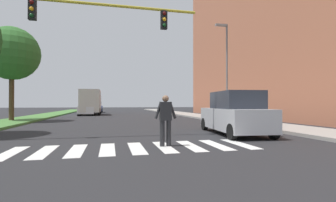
# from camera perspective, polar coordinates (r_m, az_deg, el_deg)

# --- Properties ---
(ground_plane) EXTENTS (140.00, 140.00, 0.00)m
(ground_plane) POSITION_cam_1_polar(r_m,az_deg,el_deg) (28.96, -11.56, -3.41)
(ground_plane) COLOR #262628
(crosswalk) EXTENTS (7.65, 2.20, 0.01)m
(crosswalk) POSITION_cam_1_polar(r_m,az_deg,el_deg) (8.04, -7.23, -10.69)
(crosswalk) COLOR silver
(crosswalk) RESTS_ON ground_plane
(median_strip) EXTENTS (3.05, 64.00, 0.15)m
(median_strip) POSITION_cam_1_polar(r_m,az_deg,el_deg) (27.87, -27.97, -3.30)
(median_strip) COLOR #477A38
(median_strip) RESTS_ON ground_plane
(tree_far) EXTENTS (4.11, 4.11, 7.22)m
(tree_far) POSITION_cam_1_polar(r_m,az_deg,el_deg) (22.99, -32.32, 9.20)
(tree_far) COLOR #4C3823
(tree_far) RESTS_ON median_strip
(apartment_block_right) EXTENTS (15.71, 32.98, 23.06)m
(apartment_block_right) POSITION_cam_1_polar(r_m,az_deg,el_deg) (31.15, 31.47, 18.42)
(apartment_block_right) COLOR #B76B4C
(apartment_block_right) RESTS_ON ground_plane
(sidewalk_right) EXTENTS (3.00, 64.00, 0.15)m
(sidewalk_right) POSITION_cam_1_polar(r_m,az_deg,el_deg) (28.55, 6.11, -3.31)
(sidewalk_right) COLOR #9E9991
(sidewalk_right) RESTS_ON ground_plane
(traffic_light_gantry) EXTENTS (9.71, 0.30, 6.00)m
(traffic_light_gantry) POSITION_cam_1_polar(r_m,az_deg,el_deg) (11.42, -28.73, 14.58)
(traffic_light_gantry) COLOR gold
(traffic_light_gantry) RESTS_ON median_strip
(street_lamp_right) EXTENTS (1.02, 0.24, 7.50)m
(street_lamp_right) POSITION_cam_1_polar(r_m,az_deg,el_deg) (20.10, 13.19, 8.50)
(street_lamp_right) COLOR slate
(street_lamp_right) RESTS_ON sidewalk_right
(pedestrian_performer) EXTENTS (0.75, 0.25, 1.69)m
(pedestrian_performer) POSITION_cam_1_polar(r_m,az_deg,el_deg) (8.21, -0.58, -3.95)
(pedestrian_performer) COLOR #262628
(pedestrian_performer) RESTS_ON ground_plane
(suv_crossing) EXTENTS (2.35, 4.75, 1.97)m
(suv_crossing) POSITION_cam_1_polar(r_m,az_deg,el_deg) (11.88, 15.10, -2.91)
(suv_crossing) COLOR #B7B7BC
(suv_crossing) RESTS_ON ground_plane
(sedan_midblock) EXTENTS (1.99, 4.20, 1.73)m
(sedan_midblock) POSITION_cam_1_polar(r_m,az_deg,el_deg) (31.65, -18.05, -1.70)
(sedan_midblock) COLOR silver
(sedan_midblock) RESTS_ON ground_plane
(sedan_distant) EXTENTS (1.85, 4.51, 1.75)m
(sedan_distant) POSITION_cam_1_polar(r_m,az_deg,el_deg) (40.84, -16.20, -1.45)
(sedan_distant) COLOR navy
(sedan_distant) RESTS_ON ground_plane
(truck_box_delivery) EXTENTS (2.40, 6.20, 3.10)m
(truck_box_delivery) POSITION_cam_1_polar(r_m,az_deg,el_deg) (32.56, -17.36, -0.21)
(truck_box_delivery) COLOR silver
(truck_box_delivery) RESTS_ON ground_plane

